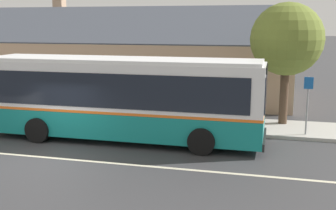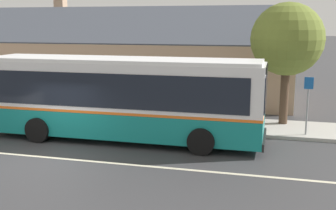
{
  "view_description": "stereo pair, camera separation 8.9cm",
  "coord_description": "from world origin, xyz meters",
  "px_view_note": "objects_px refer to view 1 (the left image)",
  "views": [
    {
      "loc": [
        7.72,
        -12.76,
        4.69
      ],
      "look_at": [
        3.45,
        3.9,
        1.33
      ],
      "focal_mm": 45.0,
      "sensor_mm": 36.0,
      "label": 1
    },
    {
      "loc": [
        7.8,
        -12.73,
        4.69
      ],
      "look_at": [
        3.45,
        3.9,
        1.33
      ],
      "focal_mm": 45.0,
      "sensor_mm": 36.0,
      "label": 2
    }
  ],
  "objects_px": {
    "transit_bus": "(122,97)",
    "bus_stop_sign": "(308,99)",
    "bench_by_building": "(13,106)",
    "street_tree_primary": "(287,40)",
    "bench_down_street": "(87,111)"
  },
  "relations": [
    {
      "from": "transit_bus",
      "to": "bench_down_street",
      "type": "height_order",
      "value": "transit_bus"
    },
    {
      "from": "bench_down_street",
      "to": "bus_stop_sign",
      "type": "distance_m",
      "value": 9.97
    },
    {
      "from": "street_tree_primary",
      "to": "bus_stop_sign",
      "type": "distance_m",
      "value": 3.07
    },
    {
      "from": "bench_by_building",
      "to": "bus_stop_sign",
      "type": "height_order",
      "value": "bus_stop_sign"
    },
    {
      "from": "bench_by_building",
      "to": "bus_stop_sign",
      "type": "bearing_deg",
      "value": -1.92
    },
    {
      "from": "street_tree_primary",
      "to": "bus_stop_sign",
      "type": "bearing_deg",
      "value": -63.48
    },
    {
      "from": "transit_bus",
      "to": "bench_down_street",
      "type": "distance_m",
      "value": 3.74
    },
    {
      "from": "bus_stop_sign",
      "to": "street_tree_primary",
      "type": "bearing_deg",
      "value": 116.52
    },
    {
      "from": "transit_bus",
      "to": "bench_down_street",
      "type": "relative_size",
      "value": 7.53
    },
    {
      "from": "transit_bus",
      "to": "bus_stop_sign",
      "type": "bearing_deg",
      "value": 16.06
    },
    {
      "from": "bench_down_street",
      "to": "street_tree_primary",
      "type": "bearing_deg",
      "value": 9.76
    },
    {
      "from": "bench_down_street",
      "to": "bus_stop_sign",
      "type": "bearing_deg",
      "value": -1.5
    },
    {
      "from": "bench_by_building",
      "to": "bus_stop_sign",
      "type": "relative_size",
      "value": 0.68
    },
    {
      "from": "bench_down_street",
      "to": "transit_bus",
      "type": "bearing_deg",
      "value": -41.63
    },
    {
      "from": "transit_bus",
      "to": "bench_by_building",
      "type": "xyz_separation_m",
      "value": [
        -6.82,
        2.56,
        -1.21
      ]
    }
  ]
}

